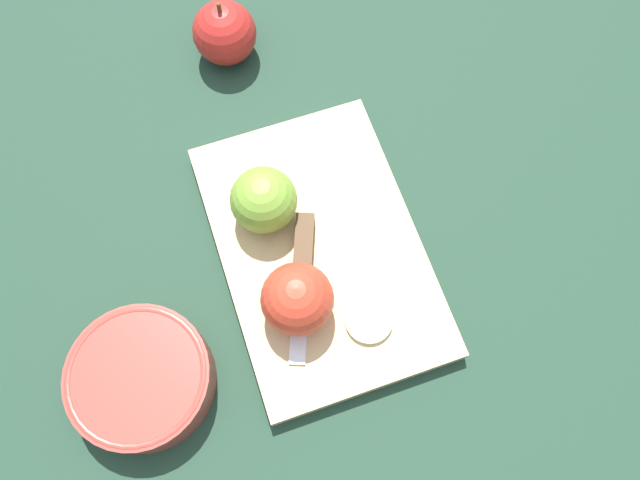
% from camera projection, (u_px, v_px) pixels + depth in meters
% --- Properties ---
extents(ground_plane, '(4.00, 4.00, 0.00)m').
position_uv_depth(ground_plane, '(320.00, 253.00, 0.69)').
color(ground_plane, '#1E3828').
extents(cutting_board, '(0.32, 0.22, 0.02)m').
position_uv_depth(cutting_board, '(320.00, 250.00, 0.68)').
color(cutting_board, tan).
rests_on(cutting_board, ground_plane).
extents(apple_half_left, '(0.07, 0.07, 0.07)m').
position_uv_depth(apple_half_left, '(264.00, 200.00, 0.65)').
color(apple_half_left, olive).
rests_on(apple_half_left, cutting_board).
extents(apple_half_right, '(0.07, 0.07, 0.07)m').
position_uv_depth(apple_half_right, '(297.00, 299.00, 0.62)').
color(apple_half_right, red).
rests_on(apple_half_right, cutting_board).
extents(knife, '(0.15, 0.07, 0.02)m').
position_uv_depth(knife, '(303.00, 258.00, 0.66)').
color(knife, silver).
rests_on(knife, cutting_board).
extents(apple_slice, '(0.05, 0.05, 0.01)m').
position_uv_depth(apple_slice, '(369.00, 320.00, 0.64)').
color(apple_slice, beige).
rests_on(apple_slice, cutting_board).
extents(apple_whole, '(0.08, 0.08, 0.09)m').
position_uv_depth(apple_whole, '(225.00, 33.00, 0.75)').
color(apple_whole, red).
rests_on(apple_whole, ground_plane).
extents(bowl, '(0.14, 0.14, 0.05)m').
position_uv_depth(bowl, '(141.00, 378.00, 0.62)').
color(bowl, '#99382D').
rests_on(bowl, ground_plane).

